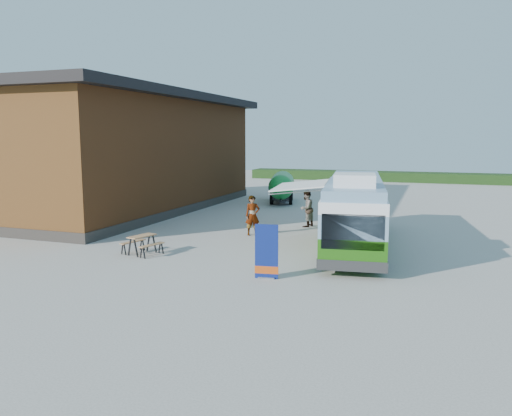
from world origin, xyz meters
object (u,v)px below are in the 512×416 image
at_px(bus, 355,209).
at_px(slurry_tanker, 282,185).
at_px(picnic_table, 142,240).
at_px(person_a, 253,215).
at_px(person_b, 306,209).
at_px(banner, 267,257).

bearing_deg(bus, slurry_tanker, 111.13).
xyz_separation_m(picnic_table, person_a, (2.86, 5.25, 0.39)).
height_order(picnic_table, person_b, person_b).
height_order(banner, picnic_table, banner).
xyz_separation_m(bus, picnic_table, (-7.86, -4.56, -1.05)).
bearing_deg(person_b, banner, 23.96).
bearing_deg(slurry_tanker, person_a, -94.41).
distance_m(bus, picnic_table, 9.14).
distance_m(picnic_table, person_b, 9.65).
bearing_deg(banner, picnic_table, 156.28).
height_order(picnic_table, person_a, person_a).
height_order(bus, person_b, bus).
xyz_separation_m(banner, slurry_tanker, (-5.27, 19.24, 0.49)).
distance_m(banner, picnic_table, 6.12).
height_order(bus, picnic_table, bus).
xyz_separation_m(person_a, slurry_tanker, (-2.24, 12.33, 0.28)).
bearing_deg(picnic_table, bus, 44.85).
bearing_deg(picnic_table, banner, -1.04).
xyz_separation_m(banner, picnic_table, (-5.89, 1.66, -0.18)).
bearing_deg(bus, person_b, 121.16).
xyz_separation_m(picnic_table, person_b, (4.74, 8.39, 0.40)).
relative_size(picnic_table, person_a, 0.83).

